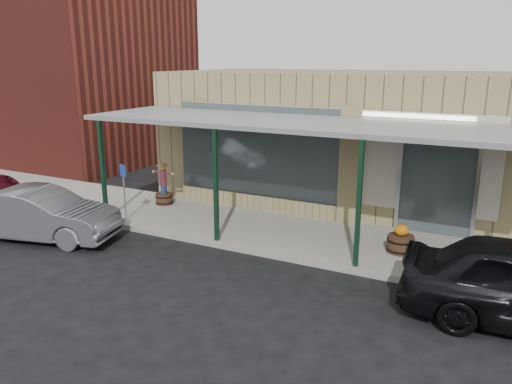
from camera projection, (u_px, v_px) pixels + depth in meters
The scene contains 9 objects.
ground at pixel (238, 295), 10.07m from camera, with size 120.00×120.00×0.00m, color black.
sidewalk at pixel (304, 236), 13.15m from camera, with size 40.00×3.20×0.15m, color gray.
storefront at pixel (357, 137), 16.55m from camera, with size 12.00×6.25×4.20m.
awning at pixel (307, 125), 12.35m from camera, with size 12.00×3.00×3.04m.
block_buildings_near at pixel (429, 86), 16.12m from camera, with size 61.00×8.00×8.00m.
barrel_scarecrow at pixel (164, 190), 15.71m from camera, with size 0.83×0.53×1.37m.
barrel_pumpkin at pixel (401, 242), 11.83m from camera, with size 0.75×0.75×0.74m.
handicap_sign at pixel (124, 185), 14.03m from camera, with size 0.32×0.15×1.61m.
car_grey at pixel (40, 214), 13.03m from camera, with size 1.43×4.11×1.35m, color #56595E.
Camera 1 is at (4.51, -8.01, 4.62)m, focal length 35.00 mm.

